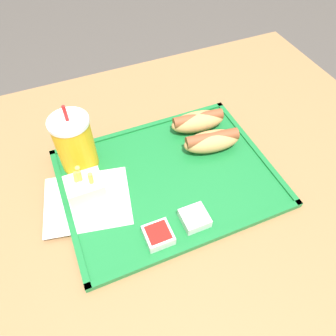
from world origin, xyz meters
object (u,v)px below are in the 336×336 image
at_px(hot_dog_near, 212,141).
at_px(hot_dog_far, 198,121).
at_px(sauce_cup_ketchup, 158,235).
at_px(fries_carton, 86,190).
at_px(soda_cup, 75,143).
at_px(sauce_cup_mayo, 195,218).

bearing_deg(hot_dog_near, hot_dog_far, 90.00).
relative_size(hot_dog_far, sauce_cup_ketchup, 2.70).
relative_size(hot_dog_far, fries_carton, 1.47).
distance_m(soda_cup, hot_dog_near, 0.30).
height_order(hot_dog_near, sauce_cup_ketchup, hot_dog_near).
distance_m(hot_dog_far, sauce_cup_mayo, 0.26).
bearing_deg(soda_cup, fries_carton, -94.28).
xyz_separation_m(soda_cup, hot_dog_far, (0.29, -0.00, -0.04)).
bearing_deg(fries_carton, hot_dog_near, 5.72).
distance_m(soda_cup, sauce_cup_mayo, 0.29).
bearing_deg(soda_cup, hot_dog_far, -0.24).
bearing_deg(sauce_cup_ketchup, hot_dog_far, 50.25).
bearing_deg(hot_dog_far, hot_dog_near, -90.00).
height_order(soda_cup, fries_carton, soda_cup).
xyz_separation_m(hot_dog_near, sauce_cup_mayo, (-0.12, -0.16, -0.01)).
bearing_deg(fries_carton, sauce_cup_ketchup, -54.00).
height_order(hot_dog_near, sauce_cup_mayo, hot_dog_near).
bearing_deg(sauce_cup_ketchup, soda_cup, 110.92).
bearing_deg(sauce_cup_ketchup, hot_dog_near, 40.02).
xyz_separation_m(hot_dog_far, hot_dog_near, (0.00, -0.07, 0.00)).
xyz_separation_m(hot_dog_far, sauce_cup_ketchup, (-0.20, -0.24, -0.01)).
xyz_separation_m(sauce_cup_mayo, sauce_cup_ketchup, (-0.08, -0.01, 0.00)).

